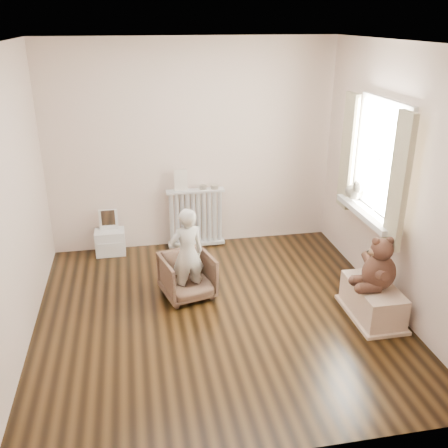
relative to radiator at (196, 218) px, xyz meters
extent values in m
cube|color=black|center=(-0.01, -1.68, -0.39)|extent=(3.60, 3.60, 0.01)
cube|color=white|center=(-0.01, -1.68, 2.21)|extent=(3.60, 3.60, 0.01)
cube|color=beige|center=(-0.01, 0.12, 0.91)|extent=(3.60, 0.02, 2.60)
cube|color=beige|center=(-0.01, -3.48, 0.91)|extent=(3.60, 0.02, 2.60)
cube|color=beige|center=(-1.81, -1.68, 0.91)|extent=(0.02, 3.60, 2.60)
cube|color=beige|center=(1.79, -1.68, 0.91)|extent=(0.02, 3.60, 2.60)
cube|color=white|center=(1.75, -1.38, 1.06)|extent=(0.03, 0.90, 1.10)
cube|color=silver|center=(1.66, -1.38, 0.48)|extent=(0.22, 1.10, 0.06)
cube|color=#BCB48D|center=(1.64, -1.95, 1.00)|extent=(0.06, 0.26, 1.30)
cube|color=#BCB48D|center=(1.64, -0.81, 1.00)|extent=(0.06, 0.26, 1.30)
cube|color=silver|center=(0.00, 0.00, 0.00)|extent=(0.74, 0.14, 0.78)
cube|color=beige|center=(-0.18, 0.00, 0.52)|extent=(0.16, 0.01, 0.27)
cylinder|color=#A59E8C|center=(0.10, 0.00, 0.41)|extent=(0.09, 0.09, 0.05)
cylinder|color=#A59E8C|center=(0.25, 0.00, 0.41)|extent=(0.10, 0.10, 0.05)
cube|color=silver|center=(-1.10, -0.03, -0.11)|extent=(0.37, 0.26, 0.58)
imported|color=brown|center=(-0.27, -1.26, -0.15)|extent=(0.63, 0.64, 0.48)
imported|color=beige|center=(-0.27, -1.31, 0.13)|extent=(0.42, 0.33, 1.01)
cube|color=beige|center=(1.51, -1.99, -0.19)|extent=(0.39, 0.73, 0.34)
camera|label=1|loc=(-0.75, -5.94, 2.41)|focal=40.00mm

